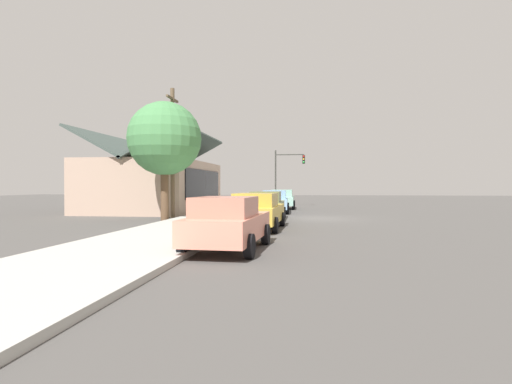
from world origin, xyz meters
The scene contains 12 objects.
ground_plane centered at (0.00, 0.00, 0.00)m, with size 120.00×120.00×0.00m, color #4C4947.
sidewalk_curb centered at (0.00, 5.60, 0.08)m, with size 60.00×4.20×0.16m, color #B2AFA8.
car_coral centered at (-12.47, 2.71, 0.81)m, with size 4.45×2.17×1.59m.
car_mustard centered at (-6.56, 2.62, 0.82)m, with size 4.81×2.20×1.59m.
car_olive centered at (-1.50, 2.77, 0.81)m, with size 4.54×2.05×1.59m.
car_skyblue centered at (4.46, 2.82, 0.81)m, with size 4.70×2.14×1.59m.
car_seafoam centered at (9.60, 2.67, 0.81)m, with size 4.38×2.18×1.59m.
storefront_building centered at (5.47, 11.98, 1.99)m, with size 11.99×7.81×5.82m.
shade_tree centered at (-2.59, 8.29, 4.48)m, with size 4.04×4.04×6.52m.
traffic_light_main centered at (13.87, 2.54, 3.49)m, with size 0.37×2.79×5.20m.
utility_pole_wooden centered at (-1.52, 8.20, 3.93)m, with size 1.80×0.24×7.50m.
fire_hydrant_red centered at (5.09, 4.20, 0.50)m, with size 0.22×0.22×0.71m.
Camera 1 is at (-24.34, 0.27, 1.91)m, focal length 28.90 mm.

